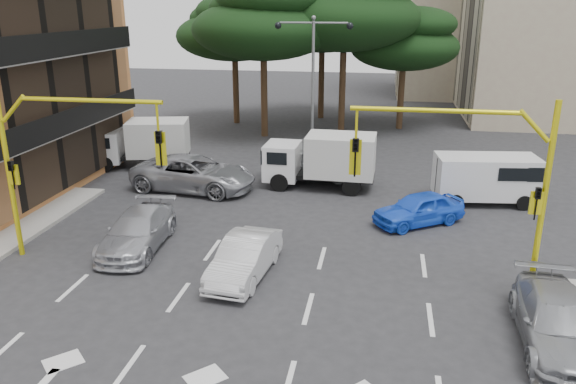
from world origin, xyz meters
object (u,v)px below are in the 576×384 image
at_px(car_silver_cross_a, 194,173).
at_px(van_white, 486,179).
at_px(car_white_hatch, 245,258).
at_px(car_silver_wagon, 138,231).
at_px(box_truck_a, 141,144).
at_px(box_truck_b, 321,161).
at_px(street_lamp_center, 313,64).
at_px(car_blue_compact, 419,209).
at_px(car_silver_cross_b, 312,163).
at_px(signal_mast_right, 483,171).
at_px(signal_mast_left, 54,151).
at_px(car_silver_parked, 558,323).

height_order(car_silver_cross_a, van_white, van_white).
xyz_separation_m(car_white_hatch, car_silver_wagon, (-4.38, 1.54, 0.00)).
bearing_deg(box_truck_a, box_truck_b, -113.47).
xyz_separation_m(street_lamp_center, car_blue_compact, (5.47, -8.61, -4.78)).
xyz_separation_m(car_blue_compact, van_white, (3.03, 3.15, 0.44)).
bearing_deg(street_lamp_center, car_silver_cross_b, -82.43).
height_order(street_lamp_center, car_silver_wagon, street_lamp_center).
bearing_deg(box_truck_a, signal_mast_right, -138.41).
bearing_deg(signal_mast_left, car_silver_wagon, 30.80).
xyz_separation_m(car_blue_compact, car_silver_cross_a, (-10.38, 2.69, 0.17)).
relative_size(car_silver_parked, box_truck_b, 0.88).
bearing_deg(car_silver_cross_b, car_silver_wagon, 156.94).
height_order(van_white, box_truck_a, box_truck_a).
height_order(street_lamp_center, car_silver_cross_b, street_lamp_center).
bearing_deg(van_white, car_blue_compact, -50.82).
xyz_separation_m(car_silver_cross_b, box_truck_b, (0.60, -1.50, 0.52)).
distance_m(car_silver_wagon, car_silver_cross_a, 6.84).
relative_size(signal_mast_right, box_truck_b, 1.12).
distance_m(car_silver_cross_b, van_white, 8.47).
relative_size(car_blue_compact, box_truck_a, 0.73).
relative_size(car_blue_compact, car_silver_cross_a, 0.65).
relative_size(van_white, box_truck_b, 0.82).
height_order(street_lamp_center, car_silver_parked, street_lamp_center).
xyz_separation_m(car_white_hatch, van_white, (8.83, 8.84, 0.43)).
xyz_separation_m(street_lamp_center, car_silver_wagon, (-4.72, -12.76, -4.76)).
relative_size(signal_mast_left, street_lamp_center, 0.77).
xyz_separation_m(car_silver_cross_a, box_truck_b, (5.90, 1.43, 0.50)).
xyz_separation_m(signal_mast_right, car_blue_compact, (-1.33, 5.40, -3.23)).
bearing_deg(car_white_hatch, car_silver_parked, -9.35).
xyz_separation_m(signal_mast_left, box_truck_a, (-2.20, 11.45, -2.60)).
xyz_separation_m(signal_mast_left, street_lamp_center, (6.80, 14.01, 1.54)).
relative_size(box_truck_a, box_truck_b, 0.97).
xyz_separation_m(car_silver_wagon, box_truck_a, (-4.28, 10.20, 0.61)).
height_order(car_silver_wagon, box_truck_a, box_truck_a).
relative_size(car_silver_parked, box_truck_a, 0.90).
relative_size(signal_mast_right, street_lamp_center, 0.77).
relative_size(street_lamp_center, box_truck_a, 1.49).
height_order(street_lamp_center, box_truck_a, street_lamp_center).
distance_m(van_white, box_truck_a, 17.74).
bearing_deg(box_truck_b, signal_mast_right, -147.01).
xyz_separation_m(car_silver_cross_b, box_truck_a, (-9.40, 0.44, 0.49)).
bearing_deg(car_silver_cross_b, signal_mast_left, 151.39).
bearing_deg(car_silver_cross_a, van_white, -80.99).
distance_m(car_blue_compact, car_silver_parked, 8.74).
height_order(car_silver_wagon, car_silver_parked, car_silver_parked).
bearing_deg(van_white, box_truck_b, -104.29).
xyz_separation_m(car_white_hatch, car_blue_compact, (5.81, 5.69, -0.02)).
distance_m(car_silver_cross_a, car_silver_cross_b, 6.06).
bearing_deg(car_silver_cross_b, street_lamp_center, 12.15).
bearing_deg(street_lamp_center, signal_mast_left, -115.91).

